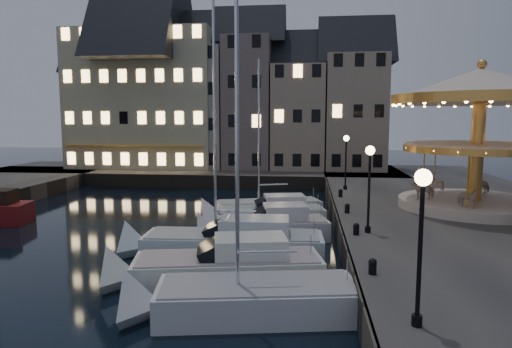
# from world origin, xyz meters

# --- Properties ---
(ground) EXTENTS (160.00, 160.00, 0.00)m
(ground) POSITION_xyz_m (0.00, 0.00, 0.00)
(ground) COLOR black
(ground) RESTS_ON ground
(quay_east) EXTENTS (16.00, 56.00, 1.30)m
(quay_east) POSITION_xyz_m (14.00, 6.00, 0.65)
(quay_east) COLOR #474442
(quay_east) RESTS_ON ground
(quay_north) EXTENTS (44.00, 12.00, 1.30)m
(quay_north) POSITION_xyz_m (-8.00, 28.00, 0.65)
(quay_north) COLOR #474442
(quay_north) RESTS_ON ground
(quaywall_e) EXTENTS (0.15, 44.00, 1.30)m
(quaywall_e) POSITION_xyz_m (6.00, 6.00, 0.65)
(quaywall_e) COLOR #47423A
(quaywall_e) RESTS_ON ground
(quaywall_n) EXTENTS (48.00, 0.15, 1.30)m
(quaywall_n) POSITION_xyz_m (-6.00, 22.00, 0.65)
(quaywall_n) COLOR #47423A
(quaywall_n) RESTS_ON ground
(streetlamp_a) EXTENTS (0.44, 0.44, 4.17)m
(streetlamp_a) POSITION_xyz_m (7.20, -9.00, 4.02)
(streetlamp_a) COLOR black
(streetlamp_a) RESTS_ON quay_east
(streetlamp_b) EXTENTS (0.44, 0.44, 4.17)m
(streetlamp_b) POSITION_xyz_m (7.20, 1.00, 4.02)
(streetlamp_b) COLOR black
(streetlamp_b) RESTS_ON quay_east
(streetlamp_c) EXTENTS (0.44, 0.44, 4.17)m
(streetlamp_c) POSITION_xyz_m (7.20, 14.50, 4.02)
(streetlamp_c) COLOR black
(streetlamp_c) RESTS_ON quay_east
(bollard_a) EXTENTS (0.30, 0.30, 0.57)m
(bollard_a) POSITION_xyz_m (6.60, -5.00, 1.60)
(bollard_a) COLOR black
(bollard_a) RESTS_ON quay_east
(bollard_b) EXTENTS (0.30, 0.30, 0.57)m
(bollard_b) POSITION_xyz_m (6.60, 0.50, 1.60)
(bollard_b) COLOR black
(bollard_b) RESTS_ON quay_east
(bollard_c) EXTENTS (0.30, 0.30, 0.57)m
(bollard_c) POSITION_xyz_m (6.60, 5.50, 1.60)
(bollard_c) COLOR black
(bollard_c) RESTS_ON quay_east
(bollard_d) EXTENTS (0.30, 0.30, 0.57)m
(bollard_d) POSITION_xyz_m (6.60, 11.00, 1.60)
(bollard_d) COLOR black
(bollard_d) RESTS_ON quay_east
(townhouse_na) EXTENTS (5.50, 8.00, 12.80)m
(townhouse_na) POSITION_xyz_m (-19.50, 30.00, 7.78)
(townhouse_na) COLOR tan
(townhouse_na) RESTS_ON quay_north
(townhouse_nb) EXTENTS (6.16, 8.00, 13.80)m
(townhouse_nb) POSITION_xyz_m (-14.05, 30.00, 8.28)
(townhouse_nb) COLOR tan
(townhouse_nb) RESTS_ON quay_north
(townhouse_nc) EXTENTS (6.82, 8.00, 14.80)m
(townhouse_nc) POSITION_xyz_m (-8.00, 30.00, 8.78)
(townhouse_nc) COLOR #AA9F8F
(townhouse_nc) RESTS_ON quay_north
(townhouse_nd) EXTENTS (5.50, 8.00, 15.80)m
(townhouse_nd) POSITION_xyz_m (-2.25, 30.00, 9.28)
(townhouse_nd) COLOR slate
(townhouse_nd) RESTS_ON quay_north
(townhouse_ne) EXTENTS (6.16, 8.00, 12.80)m
(townhouse_ne) POSITION_xyz_m (3.20, 30.00, 7.78)
(townhouse_ne) COLOR gray
(townhouse_ne) RESTS_ON quay_north
(townhouse_nf) EXTENTS (6.82, 8.00, 13.80)m
(townhouse_nf) POSITION_xyz_m (9.25, 30.00, 8.28)
(townhouse_nf) COLOR gray
(townhouse_nf) RESTS_ON quay_north
(hotel_corner) EXTENTS (17.60, 9.00, 16.80)m
(hotel_corner) POSITION_xyz_m (-14.00, 30.00, 9.78)
(hotel_corner) COLOR #BFBC97
(hotel_corner) RESTS_ON quay_north
(motorboat_a) EXTENTS (8.03, 3.87, 13.31)m
(motorboat_a) POSITION_xyz_m (2.08, -6.07, 0.54)
(motorboat_a) COLOR silver
(motorboat_a) RESTS_ON ground
(motorboat_b) EXTENTS (8.76, 4.12, 2.15)m
(motorboat_b) POSITION_xyz_m (0.71, -3.11, 0.64)
(motorboat_b) COLOR silver
(motorboat_b) RESTS_ON ground
(motorboat_c) EXTENTS (9.80, 3.00, 13.02)m
(motorboat_c) POSITION_xyz_m (0.33, 0.62, 0.68)
(motorboat_c) COLOR silver
(motorboat_c) RESTS_ON ground
(motorboat_d) EXTENTS (7.35, 3.72, 2.15)m
(motorboat_d) POSITION_xyz_m (1.93, 4.08, 0.64)
(motorboat_d) COLOR silver
(motorboat_d) RESTS_ON ground
(motorboat_e) EXTENTS (7.68, 3.55, 2.15)m
(motorboat_e) POSITION_xyz_m (1.68, 7.31, 0.64)
(motorboat_e) COLOR silver
(motorboat_e) RESTS_ON ground
(motorboat_f) EXTENTS (8.12, 4.37, 10.88)m
(motorboat_f) POSITION_xyz_m (1.12, 9.70, 0.53)
(motorboat_f) COLOR silver
(motorboat_f) RESTS_ON ground
(carousel) EXTENTS (10.16, 10.16, 8.89)m
(carousel) POSITION_xyz_m (14.40, 7.75, 7.16)
(carousel) COLOR beige
(carousel) RESTS_ON quay_east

